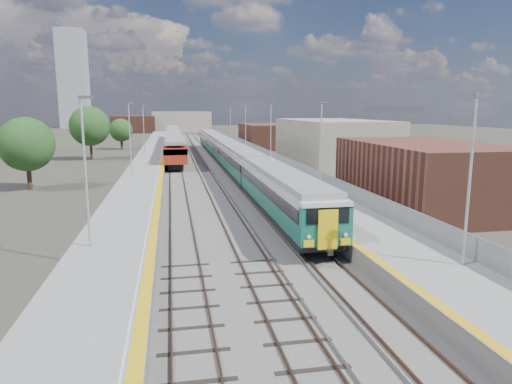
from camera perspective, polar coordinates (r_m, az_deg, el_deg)
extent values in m
plane|color=#47443A|center=(66.13, -5.28, 3.46)|extent=(320.00, 320.00, 0.00)
cube|color=#565451|center=(68.44, -7.35, 3.67)|extent=(10.50, 155.00, 0.06)
cube|color=#4C3323|center=(71.13, -5.03, 4.03)|extent=(0.07, 160.00, 0.14)
cube|color=#4C3323|center=(71.29, -3.87, 4.06)|extent=(0.07, 160.00, 0.14)
cube|color=#4C3323|center=(70.89, -7.85, 3.95)|extent=(0.07, 160.00, 0.14)
cube|color=#4C3323|center=(70.97, -6.69, 3.99)|extent=(0.07, 160.00, 0.14)
cube|color=#4C3323|center=(70.81, -10.69, 3.87)|extent=(0.07, 160.00, 0.14)
cube|color=#4C3323|center=(70.82, -9.52, 3.90)|extent=(0.07, 160.00, 0.14)
cube|color=gray|center=(71.10, -5.29, 4.02)|extent=(0.08, 160.00, 0.10)
cube|color=gray|center=(70.99, -6.42, 3.99)|extent=(0.08, 160.00, 0.10)
cube|color=slate|center=(69.20, -1.14, 4.22)|extent=(4.70, 155.00, 1.00)
cube|color=gray|center=(69.15, -1.14, 4.64)|extent=(4.70, 155.00, 0.03)
cube|color=gold|center=(68.84, -2.87, 4.62)|extent=(0.40, 155.00, 0.01)
cube|color=gray|center=(69.49, 0.66, 5.16)|extent=(0.06, 155.00, 1.20)
cylinder|color=#9EA0A3|center=(21.70, 25.14, 1.17)|extent=(0.12, 0.12, 7.50)
cube|color=#4C4C4F|center=(21.63, 26.43, 10.77)|extent=(0.70, 0.18, 0.14)
cylinder|color=#9EA0A3|center=(39.58, 8.10, 5.75)|extent=(0.12, 0.12, 7.50)
cube|color=#4C4C4F|center=(39.54, 8.59, 11.03)|extent=(0.70, 0.18, 0.14)
cylinder|color=#9EA0A3|center=(58.84, 1.85, 7.31)|extent=(0.12, 0.12, 7.50)
cube|color=#4C4C4F|center=(58.81, 2.11, 10.87)|extent=(0.70, 0.18, 0.14)
cylinder|color=#9EA0A3|center=(78.47, -1.31, 8.07)|extent=(0.12, 0.12, 7.50)
cube|color=#4C4C4F|center=(78.45, -1.14, 10.73)|extent=(0.70, 0.18, 0.14)
cylinder|color=#9EA0A3|center=(98.25, -3.21, 8.51)|extent=(0.12, 0.12, 7.50)
cube|color=#4C4C4F|center=(98.23, -3.09, 10.64)|extent=(0.70, 0.18, 0.14)
cube|color=slate|center=(68.35, -13.07, 3.88)|extent=(4.30, 155.00, 1.00)
cube|color=gray|center=(68.30, -13.09, 4.30)|extent=(4.30, 155.00, 0.03)
cube|color=gold|center=(68.24, -11.49, 4.37)|extent=(0.45, 155.00, 0.01)
cube|color=silver|center=(68.24, -11.79, 4.36)|extent=(0.08, 155.00, 0.01)
cylinder|color=#9EA0A3|center=(23.95, -20.54, 2.27)|extent=(0.12, 0.12, 7.50)
cube|color=#4C4C4F|center=(23.72, -20.50, 11.06)|extent=(0.70, 0.18, 0.14)
cylinder|color=#9EA0A3|center=(49.66, -15.47, 6.39)|extent=(0.12, 0.12, 7.50)
cube|color=#4C4C4F|center=(49.54, -15.39, 10.62)|extent=(0.70, 0.18, 0.14)
cylinder|color=#9EA0A3|center=(75.56, -13.85, 7.69)|extent=(0.12, 0.12, 7.50)
cube|color=#4C4C4F|center=(75.49, -13.78, 10.46)|extent=(0.70, 0.18, 0.14)
cube|color=brown|center=(39.28, 20.20, 2.00)|extent=(9.00, 16.00, 5.20)
cube|color=gray|center=(64.44, 9.50, 6.04)|extent=(11.00, 22.00, 6.40)
cube|color=brown|center=(95.46, 0.95, 7.05)|extent=(8.00, 18.00, 4.80)
cube|color=gray|center=(165.49, -9.28, 8.68)|extent=(20.00, 14.00, 7.00)
cube|color=brown|center=(160.91, -14.98, 8.18)|extent=(14.00, 12.00, 5.60)
cube|color=gray|center=(209.40, -21.85, 12.93)|extent=(11.00, 11.00, 40.00)
cube|color=black|center=(32.48, 3.07, -2.15)|extent=(2.61, 18.74, 0.44)
cube|color=#105542|center=(32.32, 3.09, -0.82)|extent=(2.71, 18.74, 1.10)
cube|color=black|center=(32.17, 3.10, 0.69)|extent=(2.77, 18.74, 0.75)
cube|color=silver|center=(32.07, 3.11, 1.74)|extent=(2.71, 18.74, 0.46)
cube|color=gray|center=(32.01, 3.12, 2.46)|extent=(2.40, 18.74, 0.38)
cube|color=black|center=(51.09, -2.01, 2.43)|extent=(2.61, 18.74, 0.44)
cube|color=#105542|center=(50.99, -2.01, 3.29)|extent=(2.71, 18.74, 1.10)
cube|color=black|center=(50.90, -2.02, 4.26)|extent=(2.77, 18.74, 0.75)
cube|color=silver|center=(50.84, -2.02, 4.92)|extent=(2.71, 18.74, 0.46)
cube|color=gray|center=(50.80, -2.02, 5.38)|extent=(2.40, 18.74, 0.38)
cube|color=black|center=(70.05, -4.36, 4.55)|extent=(2.61, 18.74, 0.44)
cube|color=#105542|center=(69.98, -4.37, 5.18)|extent=(2.71, 18.74, 1.10)
cube|color=black|center=(69.90, -4.38, 5.88)|extent=(2.77, 18.74, 0.75)
cube|color=silver|center=(69.86, -4.39, 6.37)|extent=(2.71, 18.74, 0.46)
cube|color=gray|center=(69.83, -4.39, 6.70)|extent=(2.40, 18.74, 0.38)
cube|color=black|center=(89.13, -5.72, 5.76)|extent=(2.61, 18.74, 0.44)
cube|color=#105542|center=(89.07, -5.73, 6.25)|extent=(2.71, 18.74, 1.10)
cube|color=black|center=(89.01, -5.74, 6.81)|extent=(2.77, 18.74, 0.75)
cube|color=silver|center=(88.98, -5.75, 7.19)|extent=(2.71, 18.74, 0.46)
cube|color=gray|center=(88.96, -5.75, 7.45)|extent=(2.40, 18.74, 0.38)
cube|color=#105542|center=(23.23, 8.70, -4.23)|extent=(2.69, 0.58, 2.02)
cube|color=black|center=(22.82, 8.98, -3.01)|extent=(2.21, 0.06, 0.77)
cube|color=yellow|center=(22.93, 8.98, -4.67)|extent=(1.01, 0.10, 2.02)
cube|color=black|center=(66.83, -10.08, 3.84)|extent=(1.97, 16.75, 0.68)
cube|color=maroon|center=(66.67, -10.12, 5.24)|extent=(2.90, 19.71, 2.07)
cube|color=black|center=(66.63, -10.14, 5.68)|extent=(2.97, 19.71, 0.73)
cube|color=gray|center=(66.56, -10.16, 6.57)|extent=(2.59, 19.71, 0.41)
cube|color=black|center=(86.94, -10.23, 5.30)|extent=(1.97, 16.75, 0.68)
cube|color=maroon|center=(86.82, -10.26, 6.38)|extent=(2.90, 19.71, 2.07)
cube|color=black|center=(86.79, -10.27, 6.72)|extent=(2.97, 19.71, 0.73)
cube|color=gray|center=(86.73, -10.30, 7.40)|extent=(2.59, 19.71, 0.41)
cube|color=black|center=(107.09, -10.32, 6.21)|extent=(1.97, 16.75, 0.68)
cube|color=maroon|center=(106.99, -10.35, 7.09)|extent=(2.90, 19.71, 2.07)
cube|color=black|center=(106.96, -10.36, 7.37)|extent=(2.97, 19.71, 0.73)
cube|color=gray|center=(106.92, -10.38, 7.92)|extent=(2.59, 19.71, 0.41)
cylinder|color=#382619|center=(50.05, -26.48, 1.65)|extent=(0.44, 0.44, 2.49)
sphere|color=#1C4018|center=(49.72, -26.78, 5.35)|extent=(5.26, 5.26, 5.26)
cylinder|color=#382619|center=(76.31, -19.90, 4.90)|extent=(0.44, 0.44, 2.91)
sphere|color=#1C4018|center=(76.08, -20.08, 7.75)|extent=(6.15, 6.15, 6.15)
cylinder|color=#382619|center=(93.97, -16.44, 5.75)|extent=(0.44, 0.44, 2.11)
sphere|color=#1C4018|center=(93.81, -16.53, 7.43)|extent=(4.45, 4.45, 4.45)
cylinder|color=#382619|center=(81.72, 9.86, 5.41)|extent=(0.44, 0.44, 2.15)
sphere|color=#1C4018|center=(81.53, 9.93, 7.38)|extent=(4.54, 4.54, 4.54)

